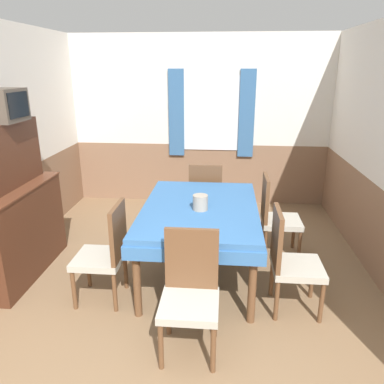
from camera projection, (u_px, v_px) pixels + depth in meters
name	position (u px, v px, depth m)	size (l,w,h in m)	color
wall_back	(200.00, 122.00, 5.83)	(4.37, 0.10, 2.60)	white
dining_table	(200.00, 216.00, 3.82)	(1.19, 1.70, 0.78)	#386BA8
chair_head_window	(206.00, 196.00, 4.91)	(0.44, 0.44, 0.96)	brown
chair_right_near	(290.00, 259.00, 3.31)	(0.44, 0.44, 0.96)	brown
chair_right_far	(275.00, 215.00, 4.30)	(0.44, 0.44, 0.96)	brown
chair_head_near	(190.00, 290.00, 2.85)	(0.44, 0.44, 0.96)	brown
chair_left_near	(106.00, 251.00, 3.45)	(0.44, 0.44, 0.96)	brown
sideboard	(13.00, 214.00, 3.85)	(0.46, 1.30, 1.60)	#4C2819
tv	(5.00, 105.00, 3.63)	(0.29, 0.43, 0.32)	#51473D
vase	(200.00, 202.00, 3.68)	(0.15, 0.15, 0.15)	#A39989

